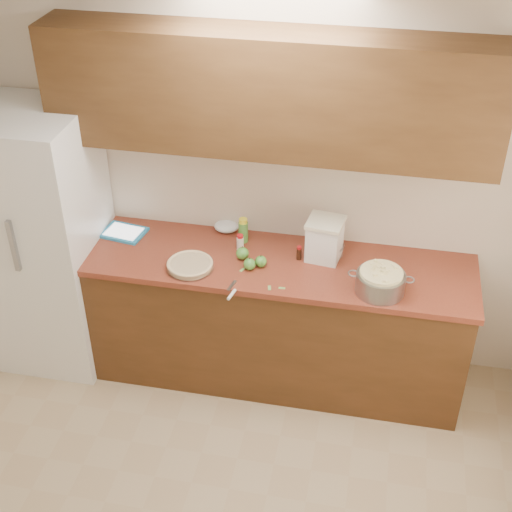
% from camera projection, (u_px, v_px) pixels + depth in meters
% --- Properties ---
extents(room_shell, '(3.60, 3.60, 3.60)m').
position_uv_depth(room_shell, '(199.00, 381.00, 3.03)').
color(room_shell, tan).
rests_on(room_shell, ground).
extents(counter_run, '(2.64, 0.68, 0.92)m').
position_uv_depth(counter_run, '(262.00, 317.00, 4.70)').
color(counter_run, '#542F17').
rests_on(counter_run, ground).
extents(upper_cabinets, '(2.60, 0.34, 0.70)m').
position_uv_depth(upper_cabinets, '(269.00, 93.00, 3.98)').
color(upper_cabinets, '#523419').
rests_on(upper_cabinets, room_shell).
extents(fridge, '(0.70, 0.70, 1.80)m').
position_uv_depth(fridge, '(46.00, 241.00, 4.65)').
color(fridge, white).
rests_on(fridge, ground).
extents(pie, '(0.29, 0.29, 0.05)m').
position_uv_depth(pie, '(190.00, 265.00, 4.35)').
color(pie, silver).
rests_on(pie, counter_run).
extents(colander, '(0.39, 0.29, 0.14)m').
position_uv_depth(colander, '(380.00, 282.00, 4.13)').
color(colander, gray).
rests_on(colander, counter_run).
extents(flour_canister, '(0.24, 0.24, 0.27)m').
position_uv_depth(flour_canister, '(325.00, 239.00, 4.39)').
color(flour_canister, white).
rests_on(flour_canister, counter_run).
extents(tablet, '(0.30, 0.25, 0.02)m').
position_uv_depth(tablet, '(124.00, 233.00, 4.68)').
color(tablet, '#288BC2').
rests_on(tablet, counter_run).
extents(paring_knife, '(0.06, 0.20, 0.02)m').
position_uv_depth(paring_knife, '(232.00, 293.00, 4.14)').
color(paring_knife, gray).
rests_on(paring_knife, counter_run).
extents(lemon_bottle, '(0.06, 0.06, 0.17)m').
position_uv_depth(lemon_bottle, '(243.00, 231.00, 4.57)').
color(lemon_bottle, '#4C8C38').
rests_on(lemon_bottle, counter_run).
extents(cinnamon_shaker, '(0.05, 0.05, 0.11)m').
position_uv_depth(cinnamon_shaker, '(240.00, 243.00, 4.50)').
color(cinnamon_shaker, beige).
rests_on(cinnamon_shaker, counter_run).
extents(vanilla_bottle, '(0.03, 0.03, 0.09)m').
position_uv_depth(vanilla_bottle, '(299.00, 253.00, 4.42)').
color(vanilla_bottle, black).
rests_on(vanilla_bottle, counter_run).
extents(mixing_bowl, '(0.20, 0.20, 0.07)m').
position_uv_depth(mixing_bowl, '(328.00, 249.00, 4.47)').
color(mixing_bowl, silver).
rests_on(mixing_bowl, counter_run).
extents(paper_towel, '(0.20, 0.19, 0.07)m').
position_uv_depth(paper_towel, '(226.00, 227.00, 4.70)').
color(paper_towel, white).
rests_on(paper_towel, counter_run).
extents(apple_left, '(0.08, 0.08, 0.09)m').
position_uv_depth(apple_left, '(242.00, 253.00, 4.43)').
color(apple_left, '#488C31').
rests_on(apple_left, counter_run).
extents(apple_center, '(0.07, 0.07, 0.09)m').
position_uv_depth(apple_center, '(261.00, 261.00, 4.36)').
color(apple_center, '#488C31').
rests_on(apple_center, counter_run).
extents(apple_front, '(0.08, 0.08, 0.09)m').
position_uv_depth(apple_front, '(249.00, 264.00, 4.34)').
color(apple_front, '#488C31').
rests_on(apple_front, counter_run).
extents(peel_a, '(0.03, 0.04, 0.00)m').
position_uv_depth(peel_a, '(242.00, 270.00, 4.35)').
color(peel_a, '#7DB156').
rests_on(peel_a, counter_run).
extents(peel_b, '(0.03, 0.05, 0.00)m').
position_uv_depth(peel_b, '(269.00, 288.00, 4.20)').
color(peel_b, '#7DB156').
rests_on(peel_b, counter_run).
extents(peel_c, '(0.04, 0.02, 0.00)m').
position_uv_depth(peel_c, '(282.00, 288.00, 4.20)').
color(peel_c, '#7DB156').
rests_on(peel_c, counter_run).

